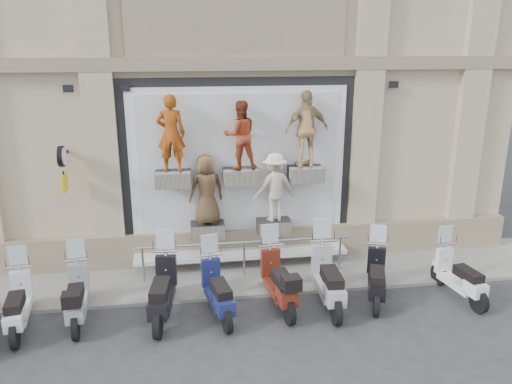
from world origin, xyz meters
TOP-DOWN VIEW (x-y plane):
  - ground at (0.00, 0.00)m, footprint 90.00×90.00m
  - sidewalk at (0.00, 2.10)m, footprint 16.00×2.20m
  - building at (0.00, 7.00)m, footprint 14.00×8.60m
  - shop_vitrine at (0.09, 2.75)m, footprint 5.60×0.87m
  - guard_rail at (0.00, 2.00)m, footprint 5.06×0.10m
  - clock_sign_bracket at (-3.90, 2.47)m, footprint 0.10×0.80m
  - scooter_b at (-4.53, 0.49)m, footprint 0.79×1.88m
  - scooter_c at (-3.47, 0.62)m, footprint 0.73×1.90m
  - scooter_d at (-1.82, 0.52)m, footprint 0.81×2.08m
  - scooter_e at (-0.73, 0.45)m, footprint 0.87×1.93m
  - scooter_f at (0.54, 0.61)m, footprint 0.80×2.02m
  - scooter_g at (1.57, 0.51)m, footprint 0.72×2.11m
  - scooter_h at (2.66, 0.58)m, footprint 1.13×1.91m
  - scooter_i at (4.45, 0.41)m, footprint 0.78×1.84m

SIDE VIEW (x-z plane):
  - ground at x=0.00m, z-range 0.00..0.00m
  - sidewalk at x=0.00m, z-range 0.00..0.08m
  - guard_rail at x=0.00m, z-range 0.00..0.93m
  - scooter_i at x=4.45m, z-range 0.00..1.45m
  - scooter_b at x=-4.53m, z-range 0.00..1.48m
  - scooter_h at x=2.66m, z-range 0.00..1.49m
  - scooter_c at x=-3.47m, z-range 0.00..1.50m
  - scooter_e at x=-0.73m, z-range 0.00..1.52m
  - scooter_f at x=0.54m, z-range 0.00..1.59m
  - scooter_d at x=-1.82m, z-range 0.00..1.65m
  - scooter_g at x=1.57m, z-range 0.00..1.69m
  - shop_vitrine at x=0.09m, z-range 0.25..4.55m
  - clock_sign_bracket at x=-3.90m, z-range 2.29..3.31m
  - building at x=0.00m, z-range 0.00..12.00m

